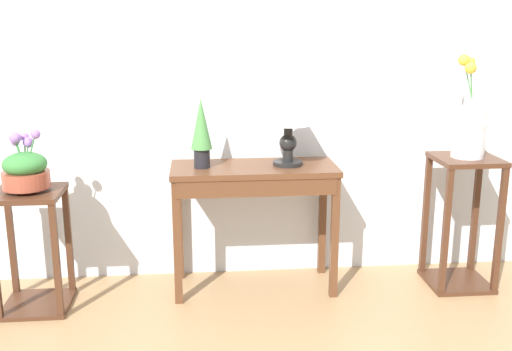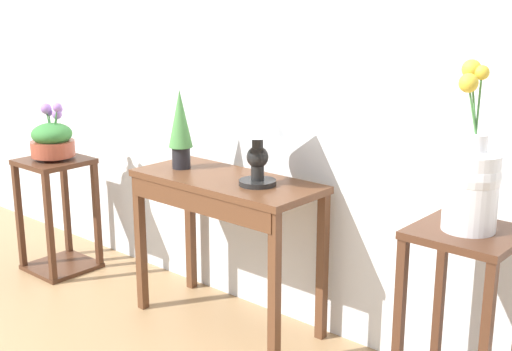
# 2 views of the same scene
# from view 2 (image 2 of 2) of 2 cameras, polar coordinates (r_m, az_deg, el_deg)

# --- Properties ---
(back_wall_with_art) EXTENTS (9.00, 0.10, 2.80)m
(back_wall_with_art) POSITION_cam_2_polar(r_m,az_deg,el_deg) (3.52, 0.88, 10.37)
(back_wall_with_art) COLOR silver
(back_wall_with_art) RESTS_ON ground
(console_table) EXTENTS (1.00, 0.43, 0.79)m
(console_table) POSITION_cam_2_polar(r_m,az_deg,el_deg) (3.41, -2.75, -2.30)
(console_table) COLOR #56331E
(console_table) RESTS_ON ground
(table_lamp) EXTENTS (0.29, 0.29, 0.49)m
(table_lamp) POSITION_cam_2_polar(r_m,az_deg,el_deg) (3.18, 0.13, 5.05)
(table_lamp) COLOR black
(table_lamp) RESTS_ON console_table
(potted_plant_on_console) EXTENTS (0.13, 0.13, 0.42)m
(potted_plant_on_console) POSITION_cam_2_polar(r_m,az_deg,el_deg) (3.55, -6.39, 4.20)
(potted_plant_on_console) COLOR black
(potted_plant_on_console) RESTS_ON console_table
(pedestal_stand_left) EXTENTS (0.38, 0.38, 0.72)m
(pedestal_stand_left) POSITION_cam_2_polar(r_m,az_deg,el_deg) (4.40, -16.31, -3.21)
(pedestal_stand_left) COLOR #472819
(pedestal_stand_left) RESTS_ON ground
(planter_bowl_wide_left) EXTENTS (0.26, 0.26, 0.35)m
(planter_bowl_wide_left) POSITION_cam_2_polar(r_m,az_deg,el_deg) (4.28, -16.76, 2.95)
(planter_bowl_wide_left) COLOR #9E4733
(planter_bowl_wide_left) RESTS_ON pedestal_stand_left
(pedestal_stand_right) EXTENTS (0.38, 0.38, 0.84)m
(pedestal_stand_right) POSITION_cam_2_polar(r_m,az_deg,el_deg) (2.78, 16.71, -12.58)
(pedestal_stand_right) COLOR #472819
(pedestal_stand_right) RESTS_ON ground
(flower_vase_tall_right) EXTENTS (0.21, 0.21, 0.62)m
(flower_vase_tall_right) POSITION_cam_2_polar(r_m,az_deg,el_deg) (2.57, 17.69, -0.33)
(flower_vase_tall_right) COLOR silver
(flower_vase_tall_right) RESTS_ON pedestal_stand_right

